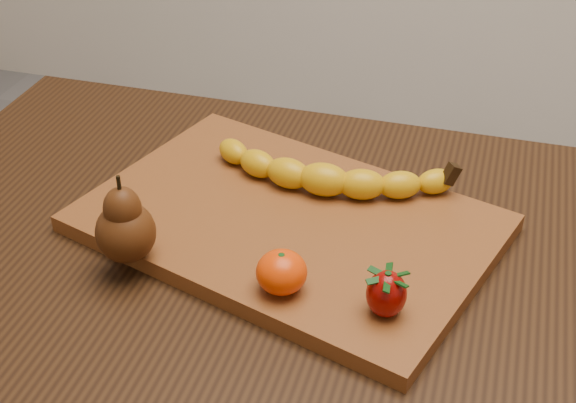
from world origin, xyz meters
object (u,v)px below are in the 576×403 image
(mandarin, at_px, (282,272))
(table, at_px, (287,330))
(pear, at_px, (124,218))
(cutting_board, at_px, (288,223))

(mandarin, bearing_deg, table, 101.87)
(table, bearing_deg, pear, -159.51)
(table, bearing_deg, cutting_board, 104.88)
(table, height_order, pear, pear)
(table, distance_m, cutting_board, 0.12)
(table, bearing_deg, mandarin, -78.13)
(pear, xyz_separation_m, mandarin, (0.17, -0.01, -0.03))
(cutting_board, relative_size, mandarin, 8.73)
(cutting_board, xyz_separation_m, mandarin, (0.03, -0.12, 0.03))
(mandarin, bearing_deg, pear, 178.04)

